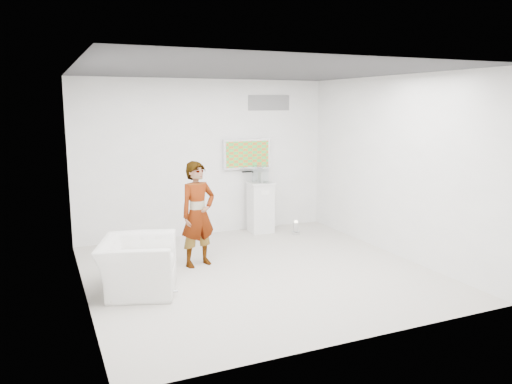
% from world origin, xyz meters
% --- Properties ---
extents(room, '(5.01, 5.01, 3.00)m').
position_xyz_m(room, '(0.00, 0.00, 1.50)').
color(room, '#AEABA0').
rests_on(room, ground).
extents(tv, '(1.00, 0.08, 0.60)m').
position_xyz_m(tv, '(0.85, 2.45, 1.55)').
color(tv, silver).
rests_on(tv, room).
extents(logo_decal, '(0.90, 0.02, 0.30)m').
position_xyz_m(logo_decal, '(1.35, 2.49, 2.55)').
color(logo_decal, slate).
rests_on(logo_decal, room).
extents(person, '(0.69, 0.55, 1.66)m').
position_xyz_m(person, '(-0.73, 0.66, 0.83)').
color(person, silver).
rests_on(person, room).
extents(armchair, '(1.27, 1.36, 0.72)m').
position_xyz_m(armchair, '(-1.81, -0.07, 0.36)').
color(armchair, silver).
rests_on(armchair, room).
extents(pedestal, '(0.52, 0.52, 1.01)m').
position_xyz_m(pedestal, '(1.03, 2.19, 0.50)').
color(pedestal, silver).
rests_on(pedestal, room).
extents(floor_uplight, '(0.21, 0.21, 0.27)m').
position_xyz_m(floor_uplight, '(1.59, 1.73, 0.13)').
color(floor_uplight, silver).
rests_on(floor_uplight, room).
extents(vitrine, '(0.43, 0.43, 0.32)m').
position_xyz_m(vitrine, '(1.03, 2.19, 1.17)').
color(vitrine, silver).
rests_on(vitrine, pedestal).
extents(console, '(0.05, 0.15, 0.21)m').
position_xyz_m(console, '(1.03, 2.19, 1.11)').
color(console, silver).
rests_on(console, pedestal).
extents(wii_remote, '(0.05, 0.14, 0.03)m').
position_xyz_m(wii_remote, '(-0.53, 0.88, 1.49)').
color(wii_remote, silver).
rests_on(wii_remote, person).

